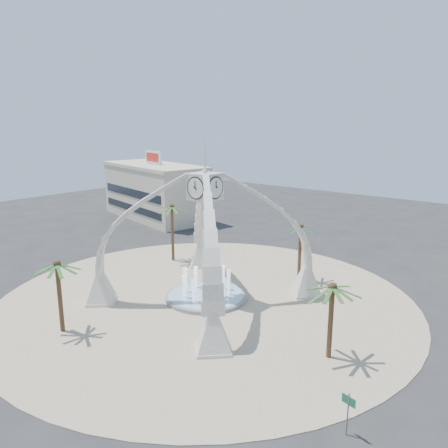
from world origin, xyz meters
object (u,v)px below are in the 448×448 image
Objects in this scene: palm_west at (172,207)px; street_sign at (348,406)px; palm_east at (333,288)px; palm_south at (57,265)px; fountain at (206,296)px; clock_tower at (206,234)px; palm_north at (301,227)px.

street_sign is (29.93, -15.66, -4.91)m from palm_west.
street_sign is (4.47, -6.83, -3.62)m from palm_east.
palm_south is (6.66, -19.02, -0.98)m from palm_west.
fountain is at bearing 167.57° from street_sign.
clock_tower is 11.04m from palm_north.
palm_south is (-9.02, -22.75, -0.22)m from palm_north.
street_sign is (14.25, -19.39, -4.16)m from palm_north.
palm_west is 1.12× the size of palm_north.
palm_east is 8.93m from street_sign.
palm_north is at bearing 66.03° from clock_tower.
palm_west is 16.14m from palm_north.
fountain reaches higher than street_sign.
palm_north is 24.42m from street_sign.
palm_west is 20.18m from palm_south.
palm_north is 1.03× the size of palm_south.
fountain is 1.21× the size of palm_south.
fountain is 15.37m from palm_east.
palm_south is (-18.80, -10.20, 0.31)m from palm_east.
palm_east is 21.39m from palm_south.
palm_east is 26.98m from palm_west.
clock_tower is 2.24× the size of fountain.
palm_south is at bearing -109.70° from clock_tower.
fountain is 14.41m from palm_west.
fountain is 12.42m from palm_north.
street_sign is (18.73, -9.31, -4.66)m from clock_tower.
street_sign is at bearing -27.62° from palm_west.
clock_tower reaches higher than palm_north.
palm_west is at bearing 160.88° from palm_east.
palm_south is (-4.54, -12.67, -0.72)m from clock_tower.
clock_tower is 12.88m from palm_west.
palm_west is 2.96× the size of street_sign.
palm_west is at bearing 150.45° from fountain.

